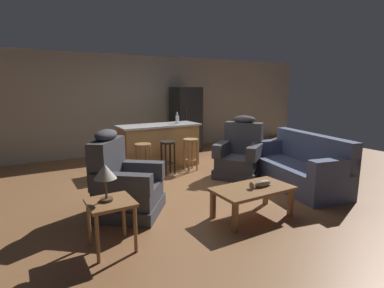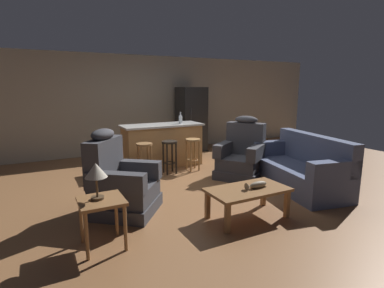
% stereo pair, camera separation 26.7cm
% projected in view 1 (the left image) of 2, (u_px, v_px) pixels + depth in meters
% --- Properties ---
extents(ground_plane, '(12.00, 12.00, 0.00)m').
position_uv_depth(ground_plane, '(190.00, 182.00, 5.65)').
color(ground_plane, brown).
extents(back_wall, '(12.00, 0.05, 2.60)m').
position_uv_depth(back_wall, '(131.00, 104.00, 8.05)').
color(back_wall, '#A89E89').
rests_on(back_wall, ground_plane).
extents(coffee_table, '(1.10, 0.60, 0.42)m').
position_uv_depth(coffee_table, '(253.00, 191.00, 4.09)').
color(coffee_table, olive).
rests_on(coffee_table, ground_plane).
extents(fish_figurine, '(0.34, 0.10, 0.10)m').
position_uv_depth(fish_figurine, '(261.00, 184.00, 4.09)').
color(fish_figurine, '#4C3823').
rests_on(fish_figurine, coffee_table).
extents(couch, '(1.20, 2.03, 0.94)m').
position_uv_depth(couch, '(299.00, 168.00, 5.37)').
color(couch, '#4C5675').
rests_on(couch, ground_plane).
extents(recliner_near_lamp, '(1.18, 1.18, 1.20)m').
position_uv_depth(recliner_near_lamp, '(124.00, 185.00, 4.19)').
color(recliner_near_lamp, '#3D3D42').
rests_on(recliner_near_lamp, ground_plane).
extents(recliner_near_island, '(1.17, 1.17, 1.20)m').
position_uv_depth(recliner_near_island, '(240.00, 155.00, 5.99)').
color(recliner_near_island, '#3D3D42').
rests_on(recliner_near_island, ground_plane).
extents(end_table, '(0.48, 0.48, 0.56)m').
position_uv_depth(end_table, '(111.00, 210.00, 3.24)').
color(end_table, olive).
rests_on(end_table, ground_plane).
extents(table_lamp, '(0.24, 0.24, 0.41)m').
position_uv_depth(table_lamp, '(105.00, 173.00, 3.17)').
color(table_lamp, '#4C3823').
rests_on(table_lamp, end_table).
extents(kitchen_island, '(1.80, 0.70, 0.95)m').
position_uv_depth(kitchen_island, '(159.00, 145.00, 6.70)').
color(kitchen_island, '#AD7F4C').
rests_on(kitchen_island, ground_plane).
extents(bar_stool_left, '(0.32, 0.32, 0.68)m').
position_uv_depth(bar_stool_left, '(143.00, 154.00, 5.85)').
color(bar_stool_left, olive).
rests_on(bar_stool_left, ground_plane).
extents(bar_stool_middle, '(0.32, 0.32, 0.68)m').
position_uv_depth(bar_stool_middle, '(168.00, 151.00, 6.12)').
color(bar_stool_middle, black).
rests_on(bar_stool_middle, ground_plane).
extents(bar_stool_right, '(0.32, 0.32, 0.68)m').
position_uv_depth(bar_stool_right, '(191.00, 149.00, 6.39)').
color(bar_stool_right, '#A87A47').
rests_on(bar_stool_right, ground_plane).
extents(refrigerator, '(0.70, 0.69, 1.76)m').
position_uv_depth(refrigerator, '(186.00, 119.00, 8.32)').
color(refrigerator, black).
rests_on(refrigerator, ground_plane).
extents(bottle_tall_green, '(0.08, 0.08, 0.26)m').
position_uv_depth(bottle_tall_green, '(177.00, 119.00, 6.76)').
color(bottle_tall_green, silver).
rests_on(bottle_tall_green, kitchen_island).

